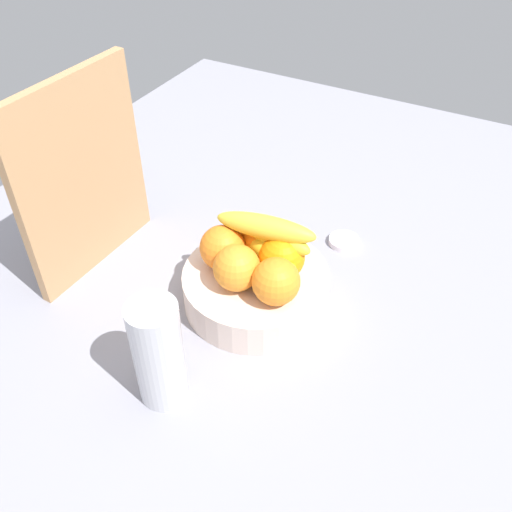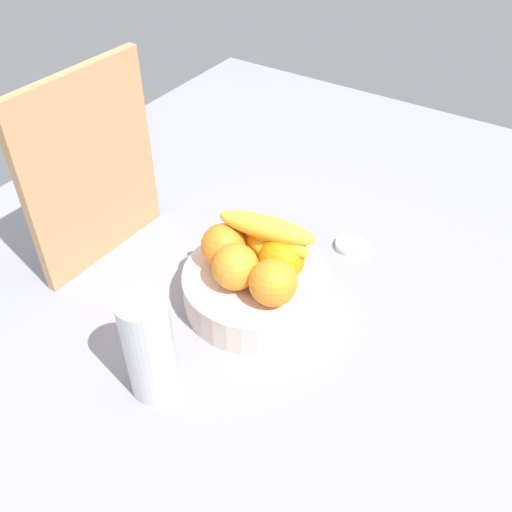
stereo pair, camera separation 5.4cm
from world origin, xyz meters
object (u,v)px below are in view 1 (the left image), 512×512
at_px(orange_front_left, 237,268).
at_px(orange_back_left, 262,237).
at_px(orange_center, 282,257).
at_px(orange_back_right, 224,246).
at_px(cutting_board, 82,178).
at_px(jar_lid, 344,241).
at_px(orange_front_right, 276,281).
at_px(thermos_tumbler, 158,353).
at_px(fruit_bowl, 256,287).
at_px(banana_bunch, 267,242).

bearing_deg(orange_front_left, orange_back_left, 1.26).
bearing_deg(orange_center, orange_back_left, 60.26).
bearing_deg(orange_back_left, orange_back_right, 140.33).
relative_size(orange_center, cutting_board, 0.22).
bearing_deg(cutting_board, jar_lid, -54.97).
bearing_deg(orange_back_left, orange_center, -119.74).
bearing_deg(orange_center, orange_back_right, 103.07).
height_order(orange_center, cutting_board, cutting_board).
bearing_deg(orange_front_right, orange_back_left, 39.38).
relative_size(orange_back_left, thermos_tumbler, 0.43).
xyz_separation_m(fruit_bowl, orange_front_right, (-0.04, -0.06, 0.07)).
relative_size(banana_bunch, thermos_tumbler, 0.98).
height_order(fruit_bowl, orange_back_right, orange_back_right).
bearing_deg(orange_back_left, orange_front_right, -140.62).
height_order(fruit_bowl, jar_lid, fruit_bowl).
bearing_deg(fruit_bowl, orange_center, -62.82).
distance_m(orange_front_left, thermos_tumbler, 0.20).
height_order(orange_front_right, orange_center, same).
bearing_deg(fruit_bowl, orange_front_left, 160.32).
bearing_deg(jar_lid, thermos_tumbler, 167.03).
bearing_deg(orange_front_right, cutting_board, 90.25).
relative_size(fruit_bowl, orange_back_right, 3.25).
height_order(banana_bunch, jar_lid, banana_bunch).
distance_m(orange_back_right, jar_lid, 0.28).
xyz_separation_m(orange_back_right, thermos_tumbler, (-0.23, -0.03, -0.01)).
bearing_deg(jar_lid, cutting_board, 123.38).
relative_size(orange_front_right, orange_back_left, 1.00).
distance_m(thermos_tumbler, jar_lid, 0.48).
distance_m(orange_back_left, banana_bunch, 0.04).
bearing_deg(fruit_bowl, thermos_tumbler, 173.27).
bearing_deg(orange_front_right, thermos_tumbler, 157.04).
xyz_separation_m(orange_front_right, banana_bunch, (0.06, 0.05, 0.01)).
relative_size(orange_front_right, orange_back_right, 1.00).
height_order(orange_front_right, jar_lid, orange_front_right).
distance_m(orange_front_right, cutting_board, 0.38).
height_order(orange_back_right, cutting_board, cutting_board).
relative_size(orange_center, jar_lid, 1.29).
height_order(fruit_bowl, banana_bunch, banana_bunch).
bearing_deg(orange_center, cutting_board, 99.36).
bearing_deg(orange_back_left, banana_bunch, -137.75).
bearing_deg(cutting_board, orange_front_left, -88.35).
xyz_separation_m(orange_front_left, orange_back_right, (0.04, 0.05, 0.00)).
bearing_deg(jar_lid, orange_front_left, 160.66).
bearing_deg(banana_bunch, thermos_tumbler, 172.65).
distance_m(orange_front_left, orange_back_left, 0.09).
bearing_deg(thermos_tumbler, fruit_bowl, -6.73).
bearing_deg(orange_center, orange_front_left, 138.58).
xyz_separation_m(fruit_bowl, jar_lid, (0.22, -0.08, -0.03)).
height_order(orange_back_left, orange_back_right, same).
height_order(orange_back_left, banana_bunch, banana_bunch).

